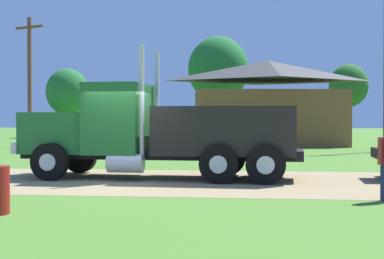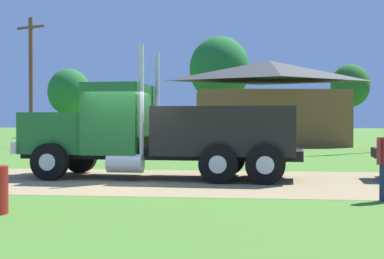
% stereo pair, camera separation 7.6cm
% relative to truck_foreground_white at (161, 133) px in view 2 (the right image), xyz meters
% --- Properties ---
extents(ground_plane, '(200.00, 200.00, 0.00)m').
position_rel_truck_foreground_white_xyz_m(ground_plane, '(-0.76, -0.76, -1.34)').
color(ground_plane, '#4B7A2A').
extents(dirt_track, '(120.00, 6.62, 0.01)m').
position_rel_truck_foreground_white_xyz_m(dirt_track, '(-0.76, -0.76, -1.33)').
color(dirt_track, '#9A845B').
rests_on(dirt_track, ground_plane).
extents(truck_foreground_white, '(8.37, 3.12, 3.81)m').
position_rel_truck_foreground_white_xyz_m(truck_foreground_white, '(0.00, 0.00, 0.00)').
color(truck_foreground_white, black).
rests_on(truck_foreground_white, ground_plane).
extents(shed_building, '(10.63, 7.48, 5.61)m').
position_rel_truck_foreground_white_xyz_m(shed_building, '(3.60, 21.30, 1.38)').
color(shed_building, brown).
rests_on(shed_building, ground_plane).
extents(utility_pole_near, '(2.08, 0.98, 8.02)m').
position_rel_truck_foreground_white_xyz_m(utility_pole_near, '(-11.12, 17.36, 2.93)').
color(utility_pole_near, brown).
rests_on(utility_pole_near, ground_plane).
extents(tree_left, '(4.11, 4.11, 6.67)m').
position_rel_truck_foreground_white_xyz_m(tree_left, '(-15.38, 37.06, 3.05)').
color(tree_left, '#513823').
rests_on(tree_left, ground_plane).
extents(tree_mid, '(4.91, 4.91, 8.54)m').
position_rel_truck_foreground_white_xyz_m(tree_mid, '(-0.26, 29.97, 4.48)').
color(tree_mid, '#513823').
rests_on(tree_mid, ground_plane).
extents(tree_right, '(3.28, 3.28, 6.39)m').
position_rel_truck_foreground_white_xyz_m(tree_right, '(10.61, 32.68, 3.20)').
color(tree_right, '#513823').
rests_on(tree_right, ground_plane).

